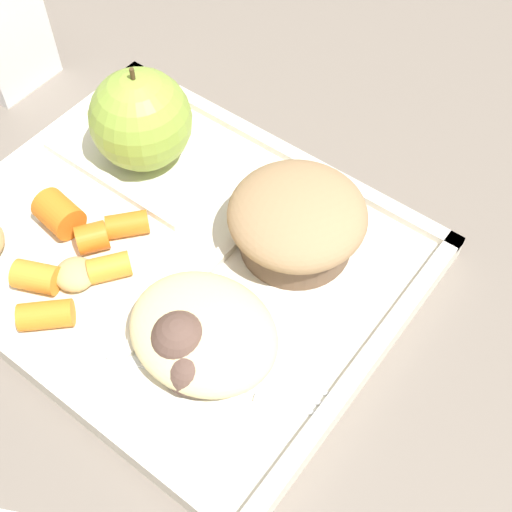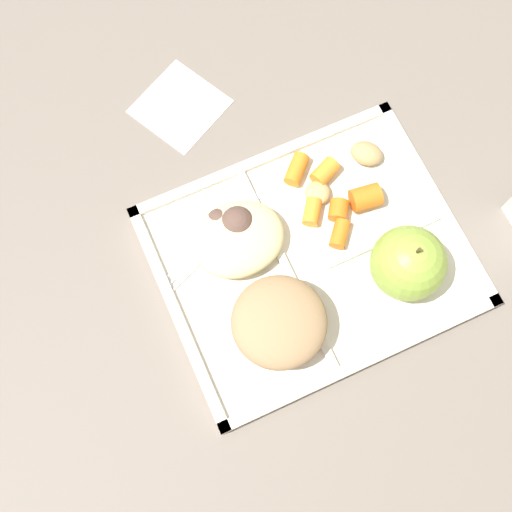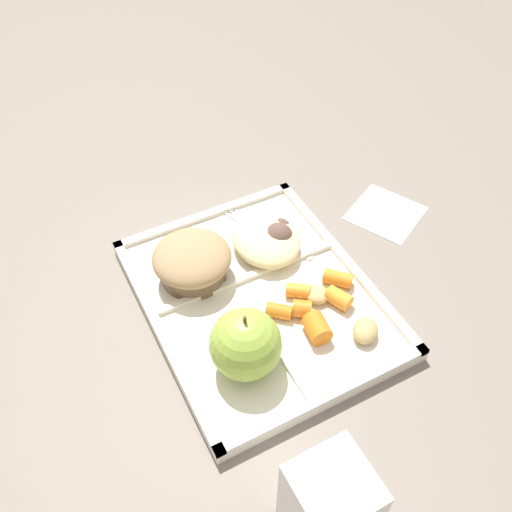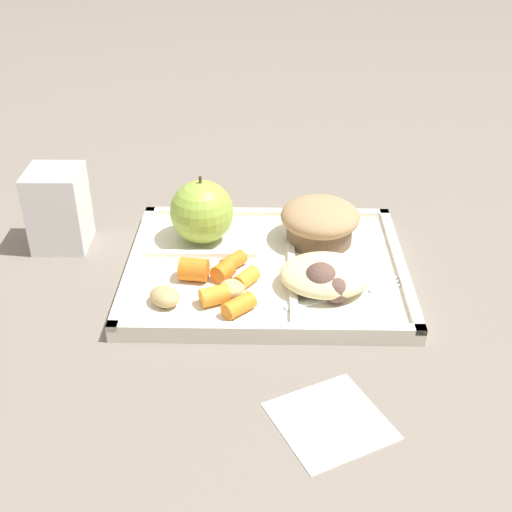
% 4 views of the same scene
% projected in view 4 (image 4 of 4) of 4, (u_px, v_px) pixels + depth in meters
% --- Properties ---
extents(ground, '(6.00, 6.00, 0.00)m').
position_uv_depth(ground, '(266.00, 274.00, 0.81)').
color(ground, slate).
extents(lunch_tray, '(0.33, 0.27, 0.02)m').
position_uv_depth(lunch_tray, '(266.00, 269.00, 0.81)').
color(lunch_tray, silver).
rests_on(lunch_tray, ground).
extents(green_apple, '(0.08, 0.08, 0.09)m').
position_uv_depth(green_apple, '(201.00, 212.00, 0.84)').
color(green_apple, '#93B742').
rests_on(green_apple, lunch_tray).
extents(bran_muffin, '(0.10, 0.10, 0.05)m').
position_uv_depth(bran_muffin, '(319.00, 221.00, 0.84)').
color(bran_muffin, brown).
rests_on(bran_muffin, lunch_tray).
extents(carrot_slice_small, '(0.03, 0.03, 0.02)m').
position_uv_depth(carrot_slice_small, '(246.00, 278.00, 0.76)').
color(carrot_slice_small, orange).
rests_on(carrot_slice_small, lunch_tray).
extents(carrot_slice_large, '(0.04, 0.03, 0.03)m').
position_uv_depth(carrot_slice_large, '(193.00, 269.00, 0.77)').
color(carrot_slice_large, orange).
rests_on(carrot_slice_large, lunch_tray).
extents(carrot_slice_center, '(0.04, 0.03, 0.02)m').
position_uv_depth(carrot_slice_center, '(213.00, 296.00, 0.73)').
color(carrot_slice_center, orange).
rests_on(carrot_slice_center, lunch_tray).
extents(carrot_slice_diagonal, '(0.03, 0.04, 0.02)m').
position_uv_depth(carrot_slice_diagonal, '(233.00, 261.00, 0.79)').
color(carrot_slice_diagonal, orange).
rests_on(carrot_slice_diagonal, lunch_tray).
extents(carrot_slice_tilted, '(0.04, 0.04, 0.02)m').
position_uv_depth(carrot_slice_tilted, '(238.00, 306.00, 0.72)').
color(carrot_slice_tilted, orange).
rests_on(carrot_slice_tilted, lunch_tray).
extents(carrot_slice_back, '(0.03, 0.03, 0.02)m').
position_uv_depth(carrot_slice_back, '(222.00, 272.00, 0.77)').
color(carrot_slice_back, orange).
rests_on(carrot_slice_back, lunch_tray).
extents(potato_chunk_corner, '(0.05, 0.05, 0.02)m').
position_uv_depth(potato_chunk_corner, '(164.00, 297.00, 0.73)').
color(potato_chunk_corner, tan).
rests_on(potato_chunk_corner, lunch_tray).
extents(potato_chunk_browned, '(0.04, 0.04, 0.02)m').
position_uv_depth(potato_chunk_browned, '(231.00, 288.00, 0.75)').
color(potato_chunk_browned, tan).
rests_on(potato_chunk_browned, lunch_tray).
extents(egg_noodle_pile, '(0.10, 0.09, 0.03)m').
position_uv_depth(egg_noodle_pile, '(324.00, 275.00, 0.76)').
color(egg_noodle_pile, beige).
rests_on(egg_noodle_pile, lunch_tray).
extents(meatball_side, '(0.04, 0.04, 0.04)m').
position_uv_depth(meatball_side, '(320.00, 280.00, 0.74)').
color(meatball_side, brown).
rests_on(meatball_side, lunch_tray).
extents(meatball_center, '(0.03, 0.03, 0.03)m').
position_uv_depth(meatball_center, '(336.00, 290.00, 0.73)').
color(meatball_center, brown).
rests_on(meatball_center, lunch_tray).
extents(meatball_back, '(0.03, 0.03, 0.03)m').
position_uv_depth(meatball_back, '(326.00, 276.00, 0.76)').
color(meatball_back, brown).
rests_on(meatball_back, lunch_tray).
extents(plastic_fork, '(0.15, 0.07, 0.00)m').
position_uv_depth(plastic_fork, '(355.00, 291.00, 0.75)').
color(plastic_fork, silver).
rests_on(plastic_fork, lunch_tray).
extents(milk_carton, '(0.07, 0.07, 0.10)m').
position_uv_depth(milk_carton, '(58.00, 209.00, 0.85)').
color(milk_carton, white).
rests_on(milk_carton, ground).
extents(paper_napkin, '(0.13, 0.13, 0.00)m').
position_uv_depth(paper_napkin, '(329.00, 421.00, 0.60)').
color(paper_napkin, white).
rests_on(paper_napkin, ground).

